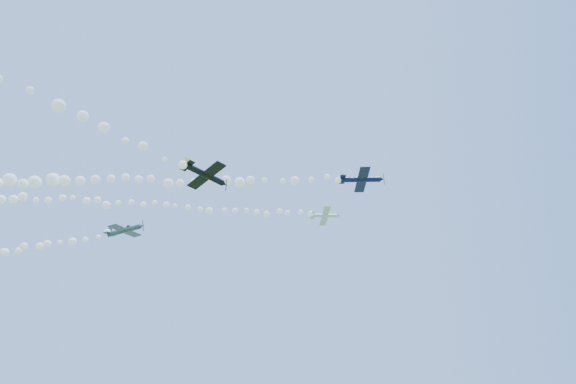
# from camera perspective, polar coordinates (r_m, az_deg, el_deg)

# --- Properties ---
(plane_white) EXTENTS (6.11, 6.45, 1.64)m
(plane_white) POSITION_cam_1_polar(r_m,az_deg,el_deg) (98.37, 4.38, -2.79)
(plane_white) COLOR white
(smoke_trail_white) EXTENTS (78.86, 24.02, 2.66)m
(smoke_trail_white) POSITION_cam_1_polar(r_m,az_deg,el_deg) (99.76, -20.50, -1.18)
(smoke_trail_white) COLOR white
(plane_navy) EXTENTS (7.77, 8.23, 2.27)m
(plane_navy) POSITION_cam_1_polar(r_m,az_deg,el_deg) (80.39, 8.73, 1.49)
(plane_navy) COLOR #0E123E
(smoke_trail_navy) EXTENTS (68.70, 12.78, 3.03)m
(smoke_trail_navy) POSITION_cam_1_polar(r_m,az_deg,el_deg) (83.23, -17.37, 1.27)
(smoke_trail_navy) COLOR white
(plane_grey) EXTENTS (7.62, 7.80, 2.54)m
(plane_grey) POSITION_cam_1_polar(r_m,az_deg,el_deg) (89.63, -18.74, -4.31)
(plane_grey) COLOR #3C4857
(plane_black) EXTENTS (5.76, 5.51, 1.96)m
(plane_black) POSITION_cam_1_polar(r_m,az_deg,el_deg) (57.02, -9.70, 2.00)
(plane_black) COLOR black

